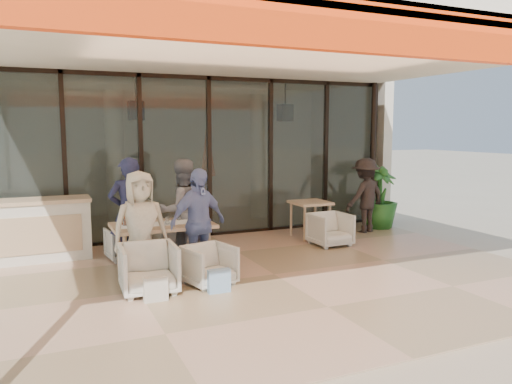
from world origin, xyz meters
The scene contains 21 objects.
ground centered at (0.00, 0.00, 0.00)m, with size 70.00×70.00×0.00m, color #C6B293.
terrace_floor centered at (0.00, 0.00, 0.01)m, with size 8.00×6.00×0.01m, color tan.
terrace_structure centered at (0.00, -0.26, 3.25)m, with size 8.00×6.00×3.40m.
glass_storefront centered at (0.00, 3.00, 1.60)m, with size 8.08×0.10×3.20m.
interior_block centered at (0.01, 5.31, 2.23)m, with size 9.05×3.62×3.52m.
host_counter centered at (-3.28, 2.30, 0.53)m, with size 1.85×0.65×1.04m.
dining_table centered at (-1.46, 0.90, 0.69)m, with size 1.50×0.90×0.93m.
chair_far_left centered at (-1.87, 1.85, 0.30)m, with size 0.58×0.55×0.60m, color silver.
chair_far_right centered at (-1.03, 1.85, 0.35)m, with size 0.68×0.63×0.70m, color silver.
chair_near_left centered at (-1.87, -0.05, 0.37)m, with size 0.72×0.67×0.74m, color silver.
chair_near_right centered at (-1.03, -0.05, 0.32)m, with size 0.62×0.58×0.63m, color silver.
diner_navy centered at (-1.87, 1.35, 0.87)m, with size 0.63×0.42×1.74m, color #1A1E39.
diner_grey centered at (-1.03, 1.35, 0.85)m, with size 0.82×0.64×1.70m, color slate.
diner_cream centered at (-1.87, 0.45, 0.80)m, with size 0.78×0.51×1.60m, color beige.
diner_periwinkle centered at (-1.03, 0.45, 0.80)m, with size 0.94×0.39×1.61m, color #7582C4.
tote_bag_cream centered at (-1.87, -0.45, 0.17)m, with size 0.30×0.10×0.34m, color silver.
tote_bag_blue centered at (-1.03, -0.45, 0.17)m, with size 0.30×0.10×0.34m, color #99BFD8.
side_table centered at (1.78, 2.04, 0.64)m, with size 0.70×0.70×0.74m.
side_chair centered at (1.78, 1.29, 0.34)m, with size 0.67×0.63×0.69m, color silver.
standing_woman centered at (3.09, 2.04, 0.79)m, with size 1.02×0.58×1.57m, color black.
potted_palm centered at (3.64, 2.29, 0.72)m, with size 0.81×0.81×1.44m, color #1E5919.
Camera 1 is at (-3.15, -6.48, 2.17)m, focal length 35.00 mm.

